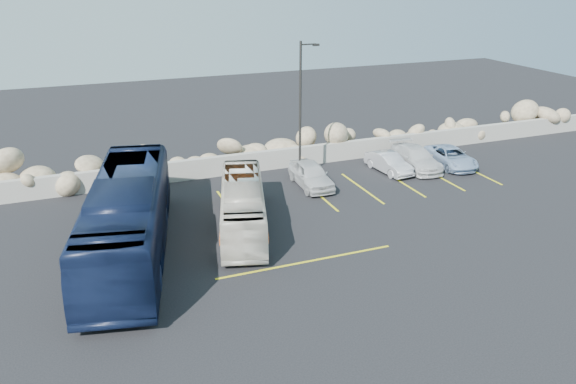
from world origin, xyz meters
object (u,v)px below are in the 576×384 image
object	(u,v)px
lamppost	(301,108)
car_b	(389,163)
vintage_bus	(243,206)
car_a	(311,175)
car_c	(416,158)
car_d	(451,157)
tour_coach	(128,218)

from	to	relation	value
lamppost	car_b	size ratio (longest dim) A/B	2.23
lamppost	vintage_bus	size ratio (longest dim) A/B	0.96
car_a	car_c	distance (m)	7.35
car_a	vintage_bus	bearing A→B (deg)	-140.91
vintage_bus	car_c	size ratio (longest dim) A/B	1.83
lamppost	car_c	xyz separation A→B (m)	(7.50, -0.63, -3.63)
vintage_bus	car_c	world-z (taller)	vintage_bus
car_b	car_c	bearing A→B (deg)	-4.81
car_c	lamppost	bearing A→B (deg)	-179.99
lamppost	car_c	distance (m)	8.36
car_b	car_c	size ratio (longest dim) A/B	0.79
vintage_bus	car_d	size ratio (longest dim) A/B	1.97
car_a	car_b	xyz separation A→B (m)	(5.38, 0.48, -0.11)
lamppost	car_c	bearing A→B (deg)	-4.79
lamppost	car_b	bearing A→B (deg)	-6.82
car_b	car_d	distance (m)	4.27
vintage_bus	car_c	bearing A→B (deg)	35.50
car_a	car_c	world-z (taller)	car_a
lamppost	vintage_bus	world-z (taller)	lamppost
car_c	tour_coach	bearing A→B (deg)	-158.98
car_d	tour_coach	bearing A→B (deg)	-160.98
car_a	car_c	bearing A→B (deg)	6.16
lamppost	car_d	xyz separation A→B (m)	(9.80, -1.07, -3.71)
lamppost	car_b	xyz separation A→B (m)	(5.55, -0.66, -3.70)
vintage_bus	car_c	xyz separation A→B (m)	(12.58, 4.46, -0.50)
lamppost	tour_coach	xyz separation A→B (m)	(-10.40, -5.84, -2.57)
vintage_bus	car_d	bearing A→B (deg)	31.10
lamppost	car_d	world-z (taller)	lamppost
car_a	lamppost	bearing A→B (deg)	100.58
car_b	car_d	bearing A→B (deg)	-11.23
car_c	vintage_bus	bearing A→B (deg)	-155.66
car_a	car_b	bearing A→B (deg)	7.25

